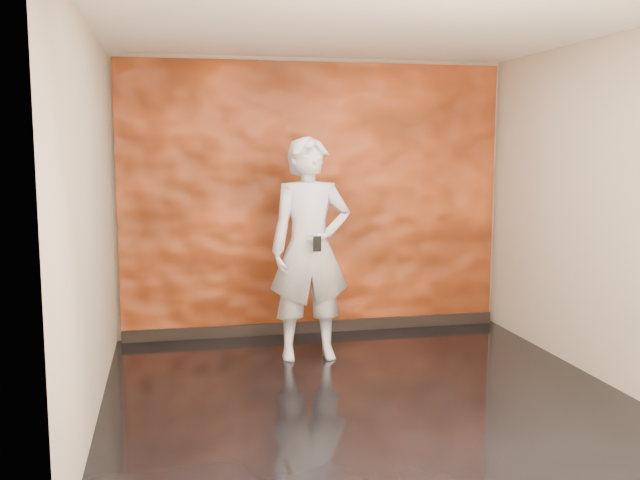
{
  "coord_description": "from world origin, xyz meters",
  "views": [
    {
      "loc": [
        -1.46,
        -5.15,
        1.92
      ],
      "look_at": [
        -0.23,
        0.64,
        1.14
      ],
      "focal_mm": 40.0,
      "sensor_mm": 36.0,
      "label": 1
    }
  ],
  "objects": [
    {
      "name": "feature_wall",
      "position": [
        0.0,
        1.96,
        1.38
      ],
      "size": [
        3.9,
        0.06,
        2.75
      ],
      "primitive_type": "cube",
      "color": "#D05020",
      "rests_on": "ground"
    },
    {
      "name": "room",
      "position": [
        0.0,
        0.0,
        1.4
      ],
      "size": [
        4.02,
        4.02,
        2.81
      ],
      "color": "black",
      "rests_on": "ground"
    },
    {
      "name": "man",
      "position": [
        -0.23,
        1.07,
        1.0
      ],
      "size": [
        0.74,
        0.5,
        2.0
      ],
      "primitive_type": "imported",
      "rotation": [
        0.0,
        0.0,
        -0.03
      ],
      "color": "#9399A2",
      "rests_on": "ground"
    },
    {
      "name": "phone",
      "position": [
        -0.22,
        0.8,
        1.09
      ],
      "size": [
        0.07,
        0.02,
        0.13
      ],
      "primitive_type": "cube",
      "rotation": [
        0.0,
        0.0,
        0.11
      ],
      "color": "black",
      "rests_on": "man"
    },
    {
      "name": "baseboard",
      "position": [
        0.0,
        1.92,
        0.06
      ],
      "size": [
        3.9,
        0.04,
        0.12
      ],
      "primitive_type": "cube",
      "color": "black",
      "rests_on": "ground"
    }
  ]
}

